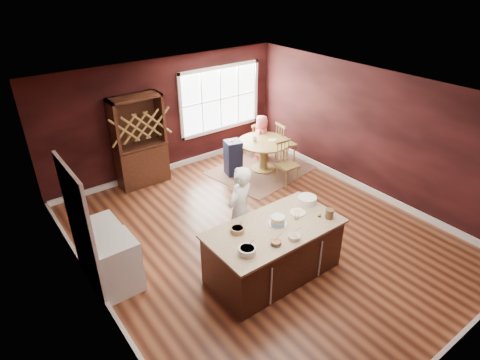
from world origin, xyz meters
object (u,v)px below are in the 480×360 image
(dining_table, at_px, (264,150))
(chair_north, at_px, (252,138))
(kitchen_island, at_px, (273,252))
(washer, at_px, (117,265))
(dryer, at_px, (102,245))
(seated_woman, at_px, (262,138))
(layer_cake, at_px, (278,220))
(high_chair, at_px, (233,157))
(baker, at_px, (240,211))
(chair_east, at_px, (286,142))
(hutch, at_px, (140,141))
(toddler, at_px, (230,142))
(chair_south, at_px, (288,164))

(dining_table, relative_size, chair_north, 1.39)
(kitchen_island, relative_size, chair_north, 2.38)
(dining_table, relative_size, washer, 1.39)
(kitchen_island, height_order, washer, kitchen_island)
(kitchen_island, distance_m, washer, 2.45)
(dryer, bearing_deg, washer, -90.00)
(seated_woman, bearing_deg, layer_cake, 21.67)
(kitchen_island, relative_size, seated_woman, 1.84)
(layer_cake, distance_m, high_chair, 3.54)
(kitchen_island, bearing_deg, baker, 95.34)
(layer_cake, xyz_separation_m, chair_east, (2.93, 2.97, -0.46))
(chair_east, bearing_deg, dryer, 110.25)
(kitchen_island, distance_m, seated_woman, 4.38)
(baker, xyz_separation_m, washer, (-2.07, 0.38, -0.38))
(seated_woman, xyz_separation_m, dryer, (-4.79, -1.66, -0.15))
(high_chair, distance_m, washer, 4.23)
(hutch, bearing_deg, toddler, -22.86)
(kitchen_island, height_order, dining_table, kitchen_island)
(high_chair, bearing_deg, baker, -109.63)
(dining_table, bearing_deg, washer, -157.98)
(chair_east, height_order, chair_south, chair_east)
(kitchen_island, relative_size, hutch, 1.05)
(seated_woman, relative_size, high_chair, 1.31)
(chair_south, distance_m, washer, 4.50)
(baker, distance_m, toddler, 3.00)
(chair_south, xyz_separation_m, seated_woman, (0.38, 1.38, 0.08))
(layer_cake, bearing_deg, dining_table, 53.40)
(hutch, bearing_deg, high_chair, -25.20)
(baker, distance_m, high_chair, 2.95)
(seated_woman, bearing_deg, chair_east, 98.84)
(dining_table, xyz_separation_m, chair_south, (-0.03, -0.88, -0.02))
(kitchen_island, bearing_deg, chair_north, 55.81)
(toddler, xyz_separation_m, hutch, (-1.89, 0.80, 0.23))
(kitchen_island, distance_m, dining_table, 3.76)
(baker, bearing_deg, chair_east, -163.56)
(high_chair, distance_m, dryer, 3.96)
(high_chair, bearing_deg, chair_east, 6.14)
(high_chair, height_order, toddler, toddler)
(hutch, bearing_deg, kitchen_island, -85.10)
(layer_cake, bearing_deg, high_chair, 65.59)
(hutch, relative_size, washer, 2.28)
(chair_north, bearing_deg, kitchen_island, 48.66)
(toddler, distance_m, dryer, 4.00)
(hutch, bearing_deg, seated_woman, -12.07)
(dining_table, distance_m, toddler, 0.87)
(chair_north, bearing_deg, baker, 41.35)
(kitchen_island, relative_size, dryer, 2.47)
(chair_south, distance_m, seated_woman, 1.44)
(layer_cake, height_order, toddler, layer_cake)
(seated_woman, bearing_deg, toddler, -23.89)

